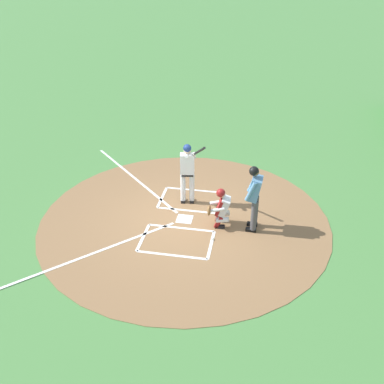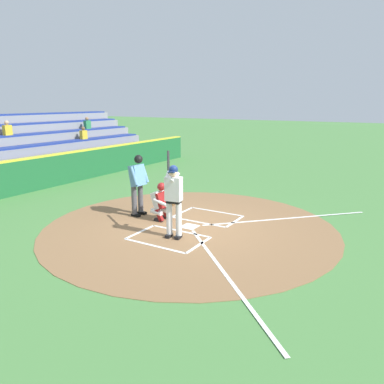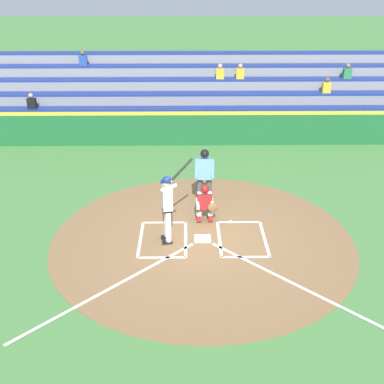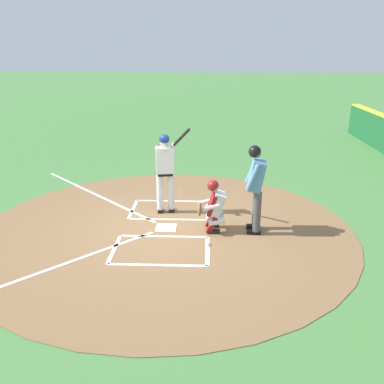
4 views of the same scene
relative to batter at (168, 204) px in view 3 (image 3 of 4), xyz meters
name	(u,v)px [view 3 (image 3 of 4)]	position (x,y,z in m)	size (l,w,h in m)	color
ground_plane	(203,239)	(-0.90, -0.08, -1.10)	(120.00, 120.00, 0.00)	#4C8442
dirt_circle	(203,239)	(-0.90, -0.08, -1.09)	(8.00, 8.00, 0.01)	olive
home_plate_and_chalk	(204,257)	(-0.90, 0.80, -1.08)	(7.93, 4.91, 0.01)	white
batter	(168,204)	(0.00, 0.00, 0.00)	(0.87, 0.84, 2.13)	white
catcher	(205,202)	(-1.01, -1.09, -0.51)	(0.60, 0.60, 1.13)	black
plate_umpire	(204,174)	(-1.01, -1.95, -0.02)	(0.59, 0.43, 1.86)	#4C4C51
baseball	(231,221)	(-1.73, -0.99, -1.06)	(0.07, 0.07, 0.07)	white
backstop_wall	(197,129)	(-0.90, -7.58, -0.45)	(22.00, 0.36, 1.31)	#1E6033
bleacher_stand	(195,96)	(-0.91, -11.41, -0.10)	(20.00, 5.10, 3.00)	gray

